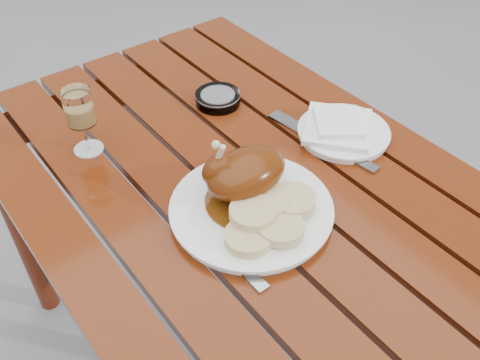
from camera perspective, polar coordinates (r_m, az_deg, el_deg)
name	(u,v)px	position (r m, az deg, el deg)	size (l,w,h in m)	color
table	(238,289)	(1.35, -0.20, -11.56)	(0.80, 1.20, 0.75)	maroon
dinner_plate	(251,210)	(0.99, 1.21, -3.19)	(0.30, 0.30, 0.02)	white
roast_duck	(243,174)	(0.98, 0.28, 0.66)	(0.18, 0.16, 0.12)	#512809
bread_dumplings	(269,215)	(0.94, 3.09, -3.78)	(0.20, 0.14, 0.03)	beige
wine_glass	(82,122)	(1.14, -16.48, 6.00)	(0.06, 0.06, 0.15)	tan
side_plate	(343,133)	(1.19, 10.98, 4.98)	(0.20, 0.20, 0.02)	white
napkin	(338,127)	(1.18, 10.38, 5.61)	(0.15, 0.14, 0.01)	white
ashtray	(218,98)	(1.27, -2.37, 8.69)	(0.11, 0.11, 0.03)	#B2B7BC
fork	(232,256)	(0.93, -0.89, -8.15)	(0.02, 0.18, 0.01)	gray
knife	(329,145)	(1.16, 9.49, 3.73)	(0.02, 0.24, 0.01)	gray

